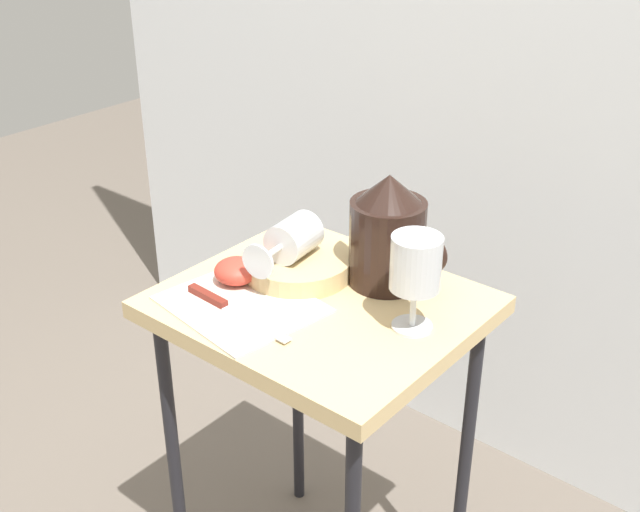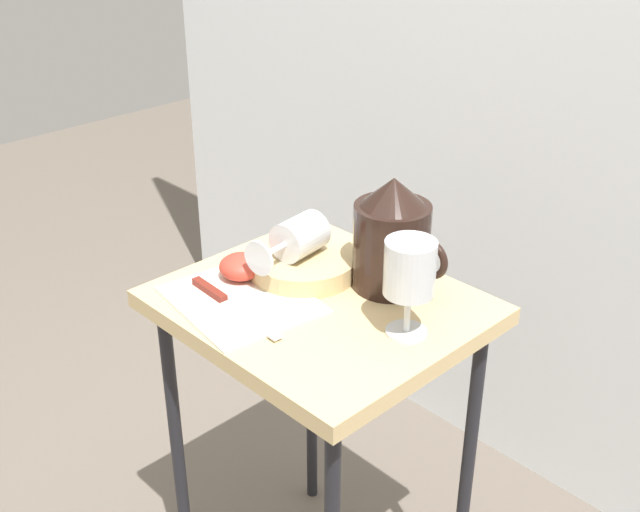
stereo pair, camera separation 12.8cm
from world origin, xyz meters
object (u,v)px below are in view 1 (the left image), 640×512
Objects in this scene: table at (320,341)px; wine_glass_upright at (416,268)px; pitcher at (388,240)px; knife at (223,305)px; wine_glass_tipped_near at (292,239)px; apple_half_left at (236,271)px; basket_tray at (297,265)px.

wine_glass_upright is at bearing 8.46° from table.
knife is (-0.15, -0.24, -0.07)m from pitcher.
wine_glass_upright reaches higher than table.
wine_glass_upright is 0.69× the size of knife.
wine_glass_tipped_near is 0.17m from knife.
table is at bearing -171.54° from wine_glass_upright.
pitcher is at bearing 31.37° from wine_glass_tipped_near.
wine_glass_tipped_near reaches higher than knife.
wine_glass_tipped_near is 2.05× the size of apple_half_left.
apple_half_left is (-0.06, -0.09, 0.01)m from basket_tray.
pitcher is 0.86× the size of knife.
wine_glass_tipped_near reaches higher than table.
apple_half_left is at bearing -122.71° from wine_glass_tipped_near.
basket_tray reaches higher than knife.
apple_half_left is (-0.31, -0.07, -0.08)m from wine_glass_upright.
wine_glass_upright is 0.26m from wine_glass_tipped_near.
basket_tray is at bearing 175.85° from wine_glass_upright.
wine_glass_tipped_near is (-0.25, 0.01, -0.03)m from wine_glass_upright.
pitcher is (0.13, 0.07, 0.06)m from basket_tray.
table is 0.18m from knife.
apple_half_left is at bearing -160.67° from table.
basket_tray is 0.17m from knife.
pitcher is 1.27× the size of wine_glass_tipped_near.
wine_glass_tipped_near is at bearing -106.30° from basket_tray.
knife is at bearing -150.70° from wine_glass_upright.
table is 4.38× the size of wine_glass_upright.
wine_glass_tipped_near is 0.68× the size of knife.
knife is (-0.26, -0.15, -0.10)m from wine_glass_upright.
basket_tray is 0.27m from wine_glass_upright.
table is 0.18m from wine_glass_tipped_near.
pitcher is at bearing 67.26° from table.
knife reaches higher than table.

